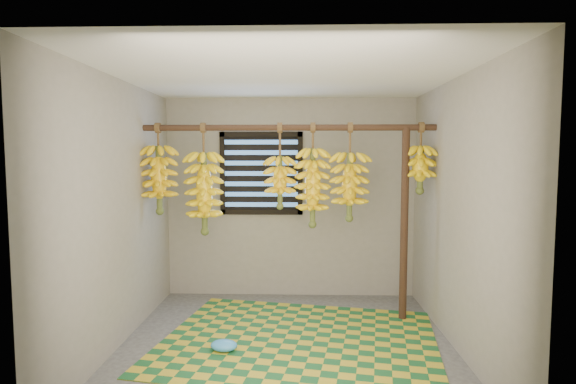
{
  "coord_description": "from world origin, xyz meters",
  "views": [
    {
      "loc": [
        0.13,
        -3.93,
        1.71
      ],
      "look_at": [
        0.0,
        0.55,
        1.35
      ],
      "focal_mm": 28.0,
      "sensor_mm": 36.0,
      "label": 1
    }
  ],
  "objects_px": {
    "support_post": "(404,225)",
    "banana_bunch_b": "(204,193)",
    "banana_bunch_a": "(159,180)",
    "banana_bunch_d": "(313,188)",
    "plastic_bag": "(224,345)",
    "banana_bunch_f": "(420,169)",
    "woven_mat": "(299,340)",
    "banana_bunch_c": "(280,182)",
    "banana_bunch_e": "(349,186)"
  },
  "relations": [
    {
      "from": "plastic_bag",
      "to": "banana_bunch_f",
      "type": "relative_size",
      "value": 0.33
    },
    {
      "from": "plastic_bag",
      "to": "banana_bunch_b",
      "type": "height_order",
      "value": "banana_bunch_b"
    },
    {
      "from": "banana_bunch_a",
      "to": "banana_bunch_d",
      "type": "xyz_separation_m",
      "value": [
        1.6,
        0.0,
        -0.08
      ]
    },
    {
      "from": "plastic_bag",
      "to": "banana_bunch_e",
      "type": "relative_size",
      "value": 0.24
    },
    {
      "from": "banana_bunch_a",
      "to": "banana_bunch_c",
      "type": "distance_m",
      "value": 1.26
    },
    {
      "from": "banana_bunch_a",
      "to": "banana_bunch_c",
      "type": "xyz_separation_m",
      "value": [
        1.26,
        0.0,
        -0.02
      ]
    },
    {
      "from": "banana_bunch_a",
      "to": "banana_bunch_d",
      "type": "bearing_deg",
      "value": 0.0
    },
    {
      "from": "banana_bunch_a",
      "to": "banana_bunch_e",
      "type": "height_order",
      "value": "same"
    },
    {
      "from": "banana_bunch_b",
      "to": "banana_bunch_c",
      "type": "xyz_separation_m",
      "value": [
        0.79,
        0.0,
        0.12
      ]
    },
    {
      "from": "banana_bunch_a",
      "to": "plastic_bag",
      "type": "bearing_deg",
      "value": -46.36
    },
    {
      "from": "banana_bunch_a",
      "to": "banana_bunch_c",
      "type": "height_order",
      "value": "same"
    },
    {
      "from": "banana_bunch_a",
      "to": "banana_bunch_f",
      "type": "bearing_deg",
      "value": -0.0
    },
    {
      "from": "support_post",
      "to": "banana_bunch_b",
      "type": "bearing_deg",
      "value": 180.0
    },
    {
      "from": "banana_bunch_e",
      "to": "banana_bunch_f",
      "type": "xyz_separation_m",
      "value": [
        0.72,
        -0.0,
        0.18
      ]
    },
    {
      "from": "plastic_bag",
      "to": "woven_mat",
      "type": "bearing_deg",
      "value": 21.21
    },
    {
      "from": "banana_bunch_c",
      "to": "banana_bunch_f",
      "type": "height_order",
      "value": "same"
    },
    {
      "from": "banana_bunch_f",
      "to": "banana_bunch_e",
      "type": "bearing_deg",
      "value": 180.0
    },
    {
      "from": "woven_mat",
      "to": "banana_bunch_c",
      "type": "height_order",
      "value": "banana_bunch_c"
    },
    {
      "from": "banana_bunch_d",
      "to": "banana_bunch_e",
      "type": "xyz_separation_m",
      "value": [
        0.38,
        0.0,
        0.01
      ]
    },
    {
      "from": "plastic_bag",
      "to": "banana_bunch_e",
      "type": "distance_m",
      "value": 1.97
    },
    {
      "from": "banana_bunch_a",
      "to": "banana_bunch_d",
      "type": "distance_m",
      "value": 1.6
    },
    {
      "from": "banana_bunch_f",
      "to": "banana_bunch_b",
      "type": "bearing_deg",
      "value": 180.0
    },
    {
      "from": "banana_bunch_e",
      "to": "banana_bunch_a",
      "type": "bearing_deg",
      "value": 180.0
    },
    {
      "from": "support_post",
      "to": "woven_mat",
      "type": "height_order",
      "value": "support_post"
    },
    {
      "from": "plastic_bag",
      "to": "banana_bunch_a",
      "type": "bearing_deg",
      "value": 133.64
    },
    {
      "from": "woven_mat",
      "to": "banana_bunch_f",
      "type": "relative_size",
      "value": 3.47
    },
    {
      "from": "plastic_bag",
      "to": "banana_bunch_d",
      "type": "relative_size",
      "value": 0.22
    },
    {
      "from": "plastic_bag",
      "to": "banana_bunch_c",
      "type": "bearing_deg",
      "value": 61.96
    },
    {
      "from": "support_post",
      "to": "banana_bunch_b",
      "type": "height_order",
      "value": "banana_bunch_b"
    },
    {
      "from": "plastic_bag",
      "to": "banana_bunch_e",
      "type": "xyz_separation_m",
      "value": [
        1.17,
        0.85,
        1.34
      ]
    },
    {
      "from": "banana_bunch_b",
      "to": "banana_bunch_d",
      "type": "distance_m",
      "value": 1.13
    },
    {
      "from": "woven_mat",
      "to": "banana_bunch_a",
      "type": "relative_size",
      "value": 2.65
    },
    {
      "from": "banana_bunch_e",
      "to": "banana_bunch_d",
      "type": "bearing_deg",
      "value": 180.0
    },
    {
      "from": "support_post",
      "to": "banana_bunch_b",
      "type": "xyz_separation_m",
      "value": [
        -2.08,
        0.0,
        0.33
      ]
    },
    {
      "from": "support_post",
      "to": "plastic_bag",
      "type": "bearing_deg",
      "value": -153.98
    },
    {
      "from": "woven_mat",
      "to": "banana_bunch_b",
      "type": "relative_size",
      "value": 2.16
    },
    {
      "from": "banana_bunch_b",
      "to": "banana_bunch_d",
      "type": "xyz_separation_m",
      "value": [
        1.13,
        0.0,
        0.06
      ]
    },
    {
      "from": "support_post",
      "to": "banana_bunch_a",
      "type": "xyz_separation_m",
      "value": [
        -2.55,
        0.0,
        0.47
      ]
    },
    {
      "from": "support_post",
      "to": "banana_bunch_c",
      "type": "height_order",
      "value": "banana_bunch_c"
    },
    {
      "from": "banana_bunch_c",
      "to": "banana_bunch_e",
      "type": "bearing_deg",
      "value": 0.0
    },
    {
      "from": "support_post",
      "to": "banana_bunch_d",
      "type": "bearing_deg",
      "value": 180.0
    },
    {
      "from": "banana_bunch_d",
      "to": "banana_bunch_e",
      "type": "distance_m",
      "value": 0.38
    },
    {
      "from": "banana_bunch_c",
      "to": "banana_bunch_e",
      "type": "relative_size",
      "value": 0.88
    },
    {
      "from": "banana_bunch_d",
      "to": "banana_bunch_a",
      "type": "bearing_deg",
      "value": 180.0
    },
    {
      "from": "banana_bunch_b",
      "to": "banana_bunch_a",
      "type": "bearing_deg",
      "value": 180.0
    },
    {
      "from": "plastic_bag",
      "to": "banana_bunch_d",
      "type": "height_order",
      "value": "banana_bunch_d"
    },
    {
      "from": "plastic_bag",
      "to": "banana_bunch_d",
      "type": "xyz_separation_m",
      "value": [
        0.79,
        0.85,
        1.33
      ]
    },
    {
      "from": "banana_bunch_b",
      "to": "banana_bunch_d",
      "type": "bearing_deg",
      "value": 0.0
    },
    {
      "from": "banana_bunch_d",
      "to": "banana_bunch_c",
      "type": "bearing_deg",
      "value": 180.0
    },
    {
      "from": "plastic_bag",
      "to": "banana_bunch_d",
      "type": "bearing_deg",
      "value": 47.07
    }
  ]
}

